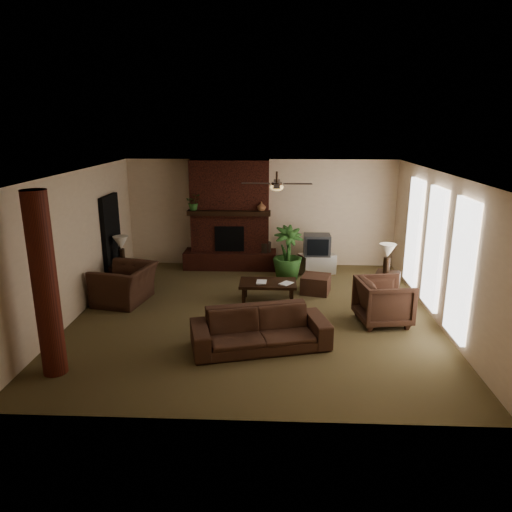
{
  "coord_description": "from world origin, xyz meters",
  "views": [
    {
      "loc": [
        0.41,
        -8.74,
        3.68
      ],
      "look_at": [
        0.0,
        0.4,
        1.1
      ],
      "focal_mm": 33.11,
      "sensor_mm": 36.0,
      "label": 1
    }
  ],
  "objects_px": {
    "log_column": "(45,286)",
    "armchair_left": "(124,278)",
    "lamp_left": "(121,245)",
    "floor_plant": "(287,264)",
    "side_table_right": "(387,284)",
    "coffee_table": "(268,285)",
    "tv_stand": "(317,264)",
    "sofa": "(260,323)",
    "lamp_right": "(387,253)",
    "floor_vase": "(265,252)",
    "ottoman": "(316,284)",
    "side_table_left": "(123,275)",
    "armchair_right": "(384,299)"
  },
  "relations": [
    {
      "from": "ottoman",
      "to": "floor_plant",
      "type": "distance_m",
      "value": 1.16
    },
    {
      "from": "tv_stand",
      "to": "floor_vase",
      "type": "bearing_deg",
      "value": 142.97
    },
    {
      "from": "log_column",
      "to": "ottoman",
      "type": "distance_m",
      "value": 5.78
    },
    {
      "from": "armchair_left",
      "to": "lamp_left",
      "type": "height_order",
      "value": "lamp_left"
    },
    {
      "from": "log_column",
      "to": "lamp_right",
      "type": "relative_size",
      "value": 4.31
    },
    {
      "from": "coffee_table",
      "to": "floor_vase",
      "type": "distance_m",
      "value": 2.4
    },
    {
      "from": "log_column",
      "to": "ottoman",
      "type": "height_order",
      "value": "log_column"
    },
    {
      "from": "floor_plant",
      "to": "lamp_right",
      "type": "relative_size",
      "value": 2.0
    },
    {
      "from": "side_table_right",
      "to": "lamp_right",
      "type": "height_order",
      "value": "lamp_right"
    },
    {
      "from": "log_column",
      "to": "armchair_left",
      "type": "relative_size",
      "value": 2.3
    },
    {
      "from": "floor_plant",
      "to": "side_table_right",
      "type": "xyz_separation_m",
      "value": [
        2.16,
        -1.14,
        -0.09
      ]
    },
    {
      "from": "side_table_left",
      "to": "armchair_right",
      "type": "bearing_deg",
      "value": -18.08
    },
    {
      "from": "tv_stand",
      "to": "floor_plant",
      "type": "height_order",
      "value": "floor_plant"
    },
    {
      "from": "sofa",
      "to": "armchair_left",
      "type": "relative_size",
      "value": 1.89
    },
    {
      "from": "armchair_right",
      "to": "coffee_table",
      "type": "height_order",
      "value": "armchair_right"
    },
    {
      "from": "ottoman",
      "to": "side_table_right",
      "type": "relative_size",
      "value": 1.09
    },
    {
      "from": "armchair_left",
      "to": "floor_plant",
      "type": "bearing_deg",
      "value": 127.22
    },
    {
      "from": "sofa",
      "to": "side_table_left",
      "type": "height_order",
      "value": "sofa"
    },
    {
      "from": "coffee_table",
      "to": "ottoman",
      "type": "bearing_deg",
      "value": 28.6
    },
    {
      "from": "log_column",
      "to": "armchair_left",
      "type": "distance_m",
      "value": 3.11
    },
    {
      "from": "armchair_right",
      "to": "ottoman",
      "type": "relative_size",
      "value": 1.58
    },
    {
      "from": "lamp_left",
      "to": "tv_stand",
      "type": "bearing_deg",
      "value": 14.64
    },
    {
      "from": "coffee_table",
      "to": "tv_stand",
      "type": "relative_size",
      "value": 1.41
    },
    {
      "from": "lamp_left",
      "to": "side_table_left",
      "type": "bearing_deg",
      "value": -90.0
    },
    {
      "from": "tv_stand",
      "to": "lamp_right",
      "type": "bearing_deg",
      "value": -71.74
    },
    {
      "from": "coffee_table",
      "to": "ottoman",
      "type": "xyz_separation_m",
      "value": [
        1.06,
        0.58,
        -0.17
      ]
    },
    {
      "from": "floor_plant",
      "to": "side_table_left",
      "type": "bearing_deg",
      "value": -168.83
    },
    {
      "from": "sofa",
      "to": "side_table_left",
      "type": "xyz_separation_m",
      "value": [
        -3.3,
        2.97,
        -0.17
      ]
    },
    {
      "from": "ottoman",
      "to": "floor_plant",
      "type": "relative_size",
      "value": 0.46
    },
    {
      "from": "log_column",
      "to": "coffee_table",
      "type": "distance_m",
      "value": 4.6
    },
    {
      "from": "floor_vase",
      "to": "lamp_right",
      "type": "relative_size",
      "value": 1.18
    },
    {
      "from": "log_column",
      "to": "lamp_left",
      "type": "bearing_deg",
      "value": 92.89
    },
    {
      "from": "side_table_left",
      "to": "lamp_right",
      "type": "bearing_deg",
      "value": -4.09
    },
    {
      "from": "floor_plant",
      "to": "armchair_left",
      "type": "bearing_deg",
      "value": -153.79
    },
    {
      "from": "log_column",
      "to": "lamp_left",
      "type": "height_order",
      "value": "log_column"
    },
    {
      "from": "coffee_table",
      "to": "armchair_right",
      "type": "bearing_deg",
      "value": -25.18
    },
    {
      "from": "ottoman",
      "to": "log_column",
      "type": "bearing_deg",
      "value": -138.74
    },
    {
      "from": "log_column",
      "to": "armchair_right",
      "type": "distance_m",
      "value": 5.87
    },
    {
      "from": "side_table_left",
      "to": "tv_stand",
      "type": "bearing_deg",
      "value": 14.96
    },
    {
      "from": "coffee_table",
      "to": "sofa",
      "type": "bearing_deg",
      "value": -92.3
    },
    {
      "from": "lamp_right",
      "to": "side_table_right",
      "type": "bearing_deg",
      "value": 33.53
    },
    {
      "from": "sofa",
      "to": "floor_plant",
      "type": "distance_m",
      "value": 3.77
    },
    {
      "from": "tv_stand",
      "to": "side_table_right",
      "type": "height_order",
      "value": "side_table_right"
    },
    {
      "from": "floor_plant",
      "to": "lamp_right",
      "type": "bearing_deg",
      "value": -29.28
    },
    {
      "from": "log_column",
      "to": "sofa",
      "type": "height_order",
      "value": "log_column"
    },
    {
      "from": "floor_plant",
      "to": "lamp_right",
      "type": "xyz_separation_m",
      "value": [
        2.11,
        -1.18,
        0.64
      ]
    },
    {
      "from": "armchair_left",
      "to": "sofa",
      "type": "bearing_deg",
      "value": 66.62
    },
    {
      "from": "log_column",
      "to": "sofa",
      "type": "xyz_separation_m",
      "value": [
        3.1,
        0.97,
        -0.95
      ]
    },
    {
      "from": "side_table_right",
      "to": "floor_vase",
      "type": "bearing_deg",
      "value": 143.93
    },
    {
      "from": "coffee_table",
      "to": "lamp_left",
      "type": "xyz_separation_m",
      "value": [
        -3.39,
        0.82,
        0.63
      ]
    }
  ]
}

